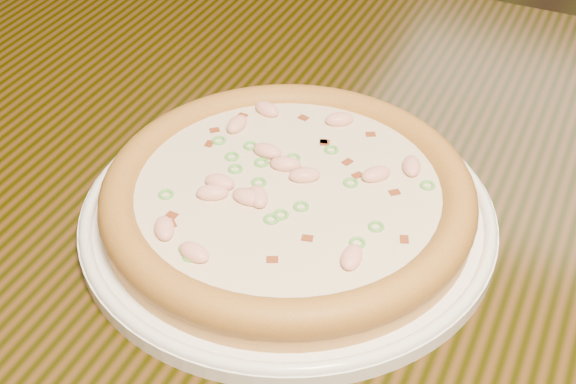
% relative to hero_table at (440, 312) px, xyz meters
% --- Properties ---
extents(ground, '(9.00, 9.00, 0.00)m').
position_rel_hero_table_xyz_m(ground, '(-0.16, 0.90, -0.65)').
color(ground, black).
extents(hero_table, '(1.20, 0.80, 0.75)m').
position_rel_hero_table_xyz_m(hero_table, '(0.00, 0.00, 0.00)').
color(hero_table, black).
rests_on(hero_table, ground).
extents(plate, '(0.32, 0.32, 0.02)m').
position_rel_hero_table_xyz_m(plate, '(-0.12, -0.05, 0.11)').
color(plate, white).
rests_on(plate, hero_table).
extents(pizza, '(0.28, 0.28, 0.03)m').
position_rel_hero_table_xyz_m(pizza, '(-0.12, -0.05, 0.13)').
color(pizza, tan).
rests_on(pizza, plate).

